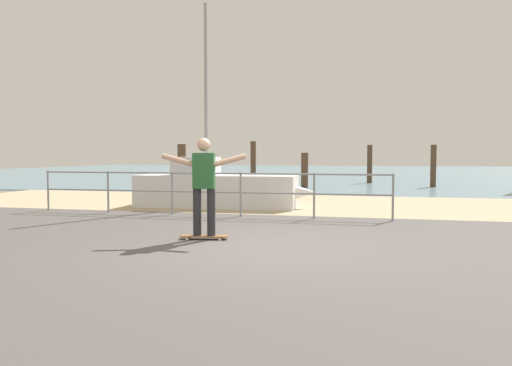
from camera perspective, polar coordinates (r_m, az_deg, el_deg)
ground_plane at (r=6.57m, az=-1.30°, el=-9.41°), size 24.00×10.00×0.04m
beach_strip at (r=14.36m, az=6.69°, el=-2.50°), size 24.00×6.00×0.04m
sea_surface at (r=42.26m, az=10.97°, el=1.27°), size 72.00×50.00×0.04m
railing_fence at (r=11.46m, az=-5.96°, el=-0.45°), size 8.59×0.05×1.05m
sailboat at (r=13.36m, az=-3.99°, el=-0.66°), size 4.99×1.57×5.59m
skateboard at (r=8.27m, az=-6.13°, el=-6.30°), size 0.82×0.32×0.08m
skateboarder at (r=8.17m, az=-6.17°, el=0.28°), size 1.44×0.31×1.65m
groyne_post_0 at (r=22.29m, az=-8.77°, el=2.05°), size 0.39×0.39×1.95m
groyne_post_1 at (r=23.70m, az=-0.33°, el=2.38°), size 0.27×0.27×2.13m
groyne_post_2 at (r=21.29m, az=5.77°, el=1.49°), size 0.31×0.31×1.56m
groyne_post_3 at (r=25.59m, az=13.29°, el=2.19°), size 0.26×0.26×1.98m
groyne_post_4 at (r=23.14m, az=20.24°, el=1.89°), size 0.25×0.25×1.92m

